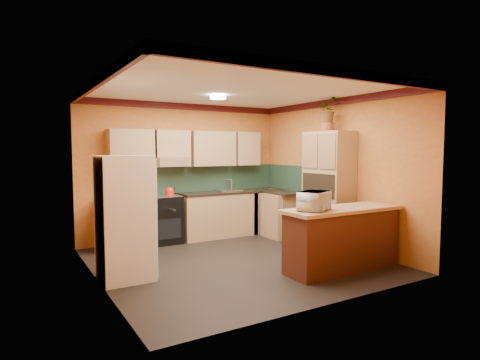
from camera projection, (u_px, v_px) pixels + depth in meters
name	position (u px, v px, depth m)	size (l,w,h in m)	color
room_shell	(228.00, 131.00, 6.49)	(4.24, 4.24, 2.72)	black
base_cabinets_back	(194.00, 217.00, 7.95)	(3.65, 0.60, 0.88)	tan
countertop_back	(194.00, 194.00, 7.92)	(3.65, 0.62, 0.04)	black
stove	(164.00, 219.00, 7.63)	(0.58, 0.58, 0.91)	black
kettle	(170.00, 191.00, 7.60)	(0.17, 0.17, 0.18)	red
sink	(228.00, 190.00, 8.31)	(0.48, 0.40, 0.03)	silver
base_cabinets_right	(285.00, 215.00, 8.23)	(0.60, 0.80, 0.88)	tan
countertop_right	(285.00, 193.00, 8.20)	(0.62, 0.80, 0.04)	black
fridge	(125.00, 218.00, 5.45)	(0.68, 0.66, 1.70)	white
pantry	(328.00, 190.00, 7.17)	(0.48, 0.90, 2.10)	tan
fern_pot	(327.00, 127.00, 7.13)	(0.22, 0.22, 0.16)	brown
fern	(328.00, 110.00, 7.11)	(0.39, 0.34, 0.44)	tan
breakfast_bar	(342.00, 240.00, 5.91)	(1.80, 0.55, 0.88)	#4B2011
bar_top	(343.00, 209.00, 5.88)	(1.90, 0.65, 0.05)	tan
microwave	(314.00, 201.00, 5.59)	(0.48, 0.33, 0.27)	white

